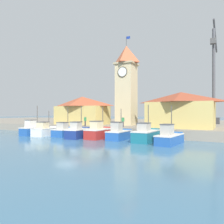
{
  "coord_description": "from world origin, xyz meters",
  "views": [
    {
      "loc": [
        16.32,
        -19.53,
        3.44
      ],
      "look_at": [
        0.32,
        10.27,
        3.5
      ],
      "focal_mm": 35.0,
      "sensor_mm": 36.0,
      "label": 1
    }
  ],
  "objects_px": {
    "fishing_boat_right_outer": "(169,137)",
    "dock_worker_near_tower": "(85,121)",
    "fishing_boat_right_inner": "(146,135)",
    "warehouse_left": "(82,110)",
    "fishing_boat_left_inner": "(65,131)",
    "clock_tower": "(126,83)",
    "dock_worker_along_quay": "(123,121)",
    "fishing_boat_mid_right": "(119,134)",
    "fishing_boat_left_outer": "(46,131)",
    "fishing_boat_center": "(100,132)",
    "warehouse_right": "(181,109)",
    "fishing_boat_far_left": "(34,130)",
    "port_crane_near": "(214,85)",
    "fishing_boat_mid_left": "(79,132)"
  },
  "relations": [
    {
      "from": "port_crane_near",
      "to": "dock_worker_near_tower",
      "type": "xyz_separation_m",
      "value": [
        -17.74,
        -17.54,
        -6.57
      ]
    },
    {
      "from": "fishing_boat_left_inner",
      "to": "fishing_boat_center",
      "type": "height_order",
      "value": "fishing_boat_center"
    },
    {
      "from": "fishing_boat_left_outer",
      "to": "fishing_boat_mid_right",
      "type": "bearing_deg",
      "value": 4.86
    },
    {
      "from": "fishing_boat_far_left",
      "to": "fishing_boat_center",
      "type": "xyz_separation_m",
      "value": [
        11.21,
        0.99,
        0.02
      ]
    },
    {
      "from": "clock_tower",
      "to": "dock_worker_near_tower",
      "type": "height_order",
      "value": "clock_tower"
    },
    {
      "from": "fishing_boat_right_inner",
      "to": "warehouse_left",
      "type": "height_order",
      "value": "warehouse_left"
    },
    {
      "from": "fishing_boat_left_inner",
      "to": "fishing_boat_center",
      "type": "xyz_separation_m",
      "value": [
        5.77,
        0.14,
        0.1
      ]
    },
    {
      "from": "fishing_boat_left_inner",
      "to": "warehouse_left",
      "type": "distance_m",
      "value": 9.82
    },
    {
      "from": "port_crane_near",
      "to": "dock_worker_near_tower",
      "type": "distance_m",
      "value": 25.8
    },
    {
      "from": "fishing_boat_left_outer",
      "to": "fishing_boat_right_inner",
      "type": "bearing_deg",
      "value": 3.0
    },
    {
      "from": "dock_worker_along_quay",
      "to": "fishing_boat_right_outer",
      "type": "bearing_deg",
      "value": -34.21
    },
    {
      "from": "dock_worker_along_quay",
      "to": "fishing_boat_center",
      "type": "bearing_deg",
      "value": -106.05
    },
    {
      "from": "fishing_boat_center",
      "to": "fishing_boat_right_inner",
      "type": "distance_m",
      "value": 6.51
    },
    {
      "from": "fishing_boat_right_inner",
      "to": "warehouse_right",
      "type": "xyz_separation_m",
      "value": [
        2.45,
        8.17,
        3.07
      ]
    },
    {
      "from": "fishing_boat_mid_right",
      "to": "dock_worker_near_tower",
      "type": "distance_m",
      "value": 8.99
    },
    {
      "from": "fishing_boat_mid_left",
      "to": "fishing_boat_right_outer",
      "type": "xyz_separation_m",
      "value": [
        12.18,
        -0.13,
        -0.05
      ]
    },
    {
      "from": "fishing_boat_left_inner",
      "to": "fishing_boat_right_outer",
      "type": "distance_m",
      "value": 15.25
    },
    {
      "from": "fishing_boat_right_outer",
      "to": "warehouse_right",
      "type": "height_order",
      "value": "warehouse_right"
    },
    {
      "from": "fishing_boat_far_left",
      "to": "dock_worker_along_quay",
      "type": "bearing_deg",
      "value": 23.54
    },
    {
      "from": "fishing_boat_right_outer",
      "to": "fishing_boat_mid_right",
      "type": "bearing_deg",
      "value": 170.23
    },
    {
      "from": "warehouse_right",
      "to": "dock_worker_along_quay",
      "type": "bearing_deg",
      "value": -155.01
    },
    {
      "from": "fishing_boat_far_left",
      "to": "fishing_boat_left_inner",
      "type": "distance_m",
      "value": 5.51
    },
    {
      "from": "fishing_boat_far_left",
      "to": "fishing_boat_left_outer",
      "type": "distance_m",
      "value": 2.45
    },
    {
      "from": "fishing_boat_center",
      "to": "fishing_boat_right_inner",
      "type": "relative_size",
      "value": 1.01
    },
    {
      "from": "fishing_boat_left_inner",
      "to": "warehouse_left",
      "type": "height_order",
      "value": "warehouse_left"
    },
    {
      "from": "warehouse_left",
      "to": "port_crane_near",
      "type": "distance_m",
      "value": 25.68
    },
    {
      "from": "fishing_boat_right_outer",
      "to": "port_crane_near",
      "type": "xyz_separation_m",
      "value": [
        3.11,
        22.58,
        7.93
      ]
    },
    {
      "from": "fishing_boat_left_outer",
      "to": "port_crane_near",
      "type": "bearing_deg",
      "value": 46.44
    },
    {
      "from": "fishing_boat_right_inner",
      "to": "fishing_boat_center",
      "type": "bearing_deg",
      "value": 178.75
    },
    {
      "from": "clock_tower",
      "to": "fishing_boat_left_outer",
      "type": "bearing_deg",
      "value": -127.71
    },
    {
      "from": "clock_tower",
      "to": "warehouse_left",
      "type": "xyz_separation_m",
      "value": [
        -8.54,
        -1.14,
        -4.67
      ]
    },
    {
      "from": "dock_worker_along_quay",
      "to": "clock_tower",
      "type": "bearing_deg",
      "value": 109.43
    },
    {
      "from": "clock_tower",
      "to": "fishing_boat_right_outer",
      "type": "bearing_deg",
      "value": -47.09
    },
    {
      "from": "fishing_boat_far_left",
      "to": "fishing_boat_mid_left",
      "type": "relative_size",
      "value": 0.97
    },
    {
      "from": "fishing_boat_mid_right",
      "to": "clock_tower",
      "type": "xyz_separation_m",
      "value": [
        -3.37,
        9.63,
        7.81
      ]
    },
    {
      "from": "fishing_boat_mid_right",
      "to": "dock_worker_near_tower",
      "type": "relative_size",
      "value": 2.6
    },
    {
      "from": "fishing_boat_left_inner",
      "to": "fishing_boat_right_inner",
      "type": "xyz_separation_m",
      "value": [
        12.28,
        -0.0,
        0.1
      ]
    },
    {
      "from": "fishing_boat_mid_right",
      "to": "clock_tower",
      "type": "relative_size",
      "value": 0.27
    },
    {
      "from": "fishing_boat_right_outer",
      "to": "warehouse_right",
      "type": "relative_size",
      "value": 0.53
    },
    {
      "from": "fishing_boat_center",
      "to": "clock_tower",
      "type": "xyz_separation_m",
      "value": [
        -0.56,
        9.67,
        7.75
      ]
    },
    {
      "from": "fishing_boat_right_outer",
      "to": "fishing_boat_center",
      "type": "bearing_deg",
      "value": 173.35
    },
    {
      "from": "fishing_boat_center",
      "to": "fishing_boat_mid_right",
      "type": "relative_size",
      "value": 1.18
    },
    {
      "from": "fishing_boat_left_outer",
      "to": "dock_worker_along_quay",
      "type": "distance_m",
      "value": 11.48
    },
    {
      "from": "warehouse_left",
      "to": "dock_worker_along_quay",
      "type": "xyz_separation_m",
      "value": [
        10.38,
        -4.08,
        -1.8
      ]
    },
    {
      "from": "fishing_boat_right_outer",
      "to": "dock_worker_near_tower",
      "type": "bearing_deg",
      "value": 160.97
    },
    {
      "from": "fishing_boat_center",
      "to": "fishing_boat_mid_right",
      "type": "distance_m",
      "value": 2.81
    },
    {
      "from": "warehouse_right",
      "to": "dock_worker_along_quay",
      "type": "distance_m",
      "value": 8.65
    },
    {
      "from": "fishing_boat_center",
      "to": "fishing_boat_right_outer",
      "type": "relative_size",
      "value": 1.02
    },
    {
      "from": "fishing_boat_right_inner",
      "to": "clock_tower",
      "type": "distance_m",
      "value": 14.36
    },
    {
      "from": "fishing_boat_left_outer",
      "to": "dock_worker_near_tower",
      "type": "relative_size",
      "value": 2.83
    }
  ]
}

